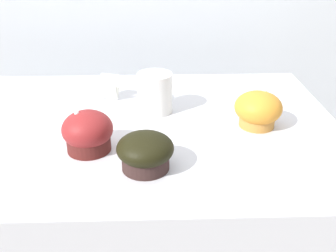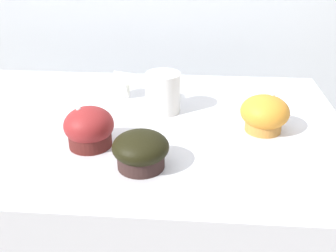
{
  "view_description": "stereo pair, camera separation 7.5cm",
  "coord_description": "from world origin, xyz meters",
  "px_view_note": "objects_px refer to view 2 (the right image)",
  "views": [
    {
      "loc": [
        0.1,
        -0.77,
        1.32
      ],
      "look_at": [
        0.12,
        -0.1,
        0.98
      ],
      "focal_mm": 42.0,
      "sensor_mm": 36.0,
      "label": 1
    },
    {
      "loc": [
        0.17,
        -0.77,
        1.32
      ],
      "look_at": [
        0.12,
        -0.1,
        0.98
      ],
      "focal_mm": 42.0,
      "sensor_mm": 36.0,
      "label": 2
    }
  ],
  "objects_px": {
    "muffin_front_center": "(264,114)",
    "muffin_back_left": "(89,128)",
    "muffin_back_right": "(141,150)",
    "coffee_cup": "(163,91)"
  },
  "relations": [
    {
      "from": "muffin_front_center",
      "to": "muffin_back_left",
      "type": "height_order",
      "value": "muffin_back_left"
    },
    {
      "from": "muffin_back_left",
      "to": "coffee_cup",
      "type": "relative_size",
      "value": 0.85
    },
    {
      "from": "muffin_front_center",
      "to": "muffin_back_left",
      "type": "relative_size",
      "value": 1.05
    },
    {
      "from": "muffin_back_right",
      "to": "muffin_front_center",
      "type": "bearing_deg",
      "value": 34.04
    },
    {
      "from": "muffin_front_center",
      "to": "muffin_back_left",
      "type": "distance_m",
      "value": 0.36
    },
    {
      "from": "muffin_front_center",
      "to": "muffin_back_right",
      "type": "height_order",
      "value": "muffin_front_center"
    },
    {
      "from": "muffin_front_center",
      "to": "muffin_back_right",
      "type": "xyz_separation_m",
      "value": [
        -0.24,
        -0.16,
        -0.0
      ]
    },
    {
      "from": "muffin_back_right",
      "to": "muffin_back_left",
      "type": "bearing_deg",
      "value": 148.17
    },
    {
      "from": "muffin_front_center",
      "to": "muffin_back_right",
      "type": "relative_size",
      "value": 1.0
    },
    {
      "from": "muffin_back_left",
      "to": "muffin_front_center",
      "type": "bearing_deg",
      "value": 14.82
    }
  ]
}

